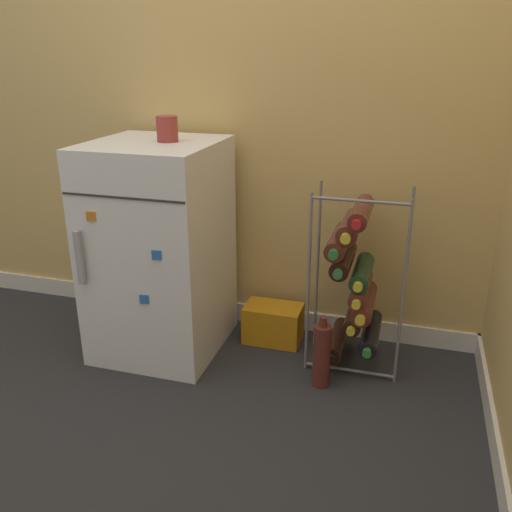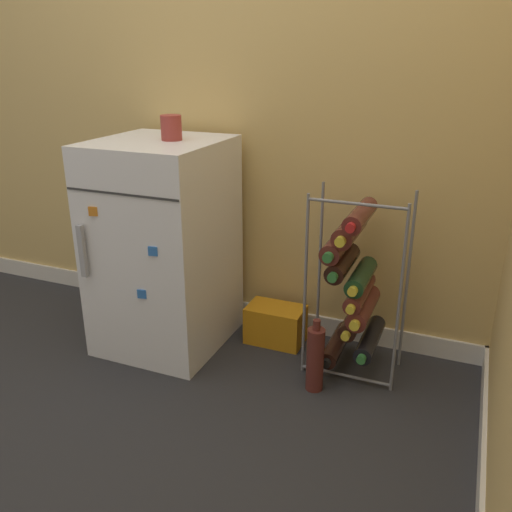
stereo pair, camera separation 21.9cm
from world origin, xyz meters
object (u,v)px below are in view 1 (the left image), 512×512
wine_rack (354,279)px  soda_box (273,323)px  fridge_top_cup (167,129)px  loose_bottle_floor (322,355)px  mini_fridge (160,249)px

wine_rack → soda_box: (-0.35, 0.09, -0.30)m
fridge_top_cup → loose_bottle_floor: 1.06m
mini_fridge → fridge_top_cup: size_ratio=9.20×
fridge_top_cup → loose_bottle_floor: bearing=-12.1°
wine_rack → fridge_top_cup: size_ratio=7.65×
wine_rack → soda_box: 0.47m
mini_fridge → fridge_top_cup: bearing=17.8°
mini_fridge → wine_rack: 0.81m
wine_rack → soda_box: bearing=166.2°
wine_rack → fridge_top_cup: bearing=-175.8°
mini_fridge → fridge_top_cup: (0.06, 0.02, 0.50)m
fridge_top_cup → mini_fridge: bearing=-162.2°
wine_rack → loose_bottle_floor: wine_rack is taller
mini_fridge → loose_bottle_floor: mini_fridge is taller
mini_fridge → soda_box: (0.45, 0.16, -0.36)m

